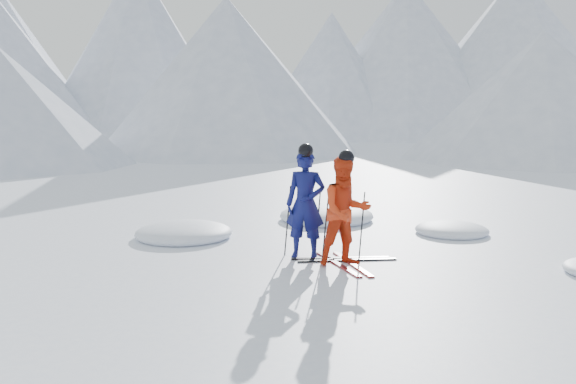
{
  "coord_description": "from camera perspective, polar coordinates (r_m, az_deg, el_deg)",
  "views": [
    {
      "loc": [
        -2.8,
        -10.25,
        2.57
      ],
      "look_at": [
        -2.1,
        0.5,
        1.1
      ],
      "focal_mm": 38.0,
      "sensor_mm": 36.0,
      "label": 1
    }
  ],
  "objects": [
    {
      "name": "skier_blue",
      "position": [
        10.52,
        1.65,
        -1.14
      ],
      "size": [
        0.79,
        0.64,
        1.88
      ],
      "primitive_type": "imported",
      "rotation": [
        0.0,
        0.0,
        -0.32
      ],
      "color": "#0D1253",
      "rests_on": "ground"
    },
    {
      "name": "skier_red",
      "position": [
        10.05,
        5.42,
        -1.82
      ],
      "size": [
        1.01,
        0.87,
        1.8
      ],
      "primitive_type": "imported",
      "rotation": [
        0.0,
        0.0,
        0.23
      ],
      "color": "red",
      "rests_on": "ground"
    },
    {
      "name": "ski_worn_right",
      "position": [
        10.25,
        6.02,
        -6.7
      ],
      "size": [
        0.42,
        1.69,
        0.03
      ],
      "primitive_type": "cube",
      "rotation": [
        0.0,
        0.0,
        0.2
      ],
      "color": "black",
      "rests_on": "ground"
    },
    {
      "name": "ski_worn_left",
      "position": [
        10.22,
        4.68,
        -6.74
      ],
      "size": [
        0.53,
        1.66,
        0.03
      ],
      "primitive_type": "cube",
      "rotation": [
        0.0,
        0.0,
        0.27
      ],
      "color": "black",
      "rests_on": "ground"
    },
    {
      "name": "snow_lumps",
      "position": [
        12.94,
        3.37,
        -3.7
      ],
      "size": [
        8.6,
        6.72,
        0.48
      ],
      "color": "white",
      "rests_on": "ground"
    },
    {
      "name": "pole_blue_left",
      "position": [
        10.7,
        -0.04,
        -2.69
      ],
      "size": [
        0.12,
        0.09,
        1.25
      ],
      "primitive_type": "cylinder",
      "rotation": [
        0.05,
        0.08,
        0.0
      ],
      "color": "black",
      "rests_on": "ground"
    },
    {
      "name": "pole_red_left",
      "position": [
        10.3,
        3.53,
        -3.26
      ],
      "size": [
        0.12,
        0.1,
        1.2
      ],
      "primitive_type": "cylinder",
      "rotation": [
        0.06,
        0.08,
        0.0
      ],
      "color": "black",
      "rests_on": "ground"
    },
    {
      "name": "ski_loose_a",
      "position": [
        10.62,
        4.91,
        -6.18
      ],
      "size": [
        1.7,
        0.1,
        0.03
      ],
      "primitive_type": "cube",
      "rotation": [
        0.0,
        0.0,
        1.58
      ],
      "color": "black",
      "rests_on": "ground"
    },
    {
      "name": "pole_blue_right",
      "position": [
        10.84,
        2.83,
        -2.56
      ],
      "size": [
        0.12,
        0.07,
        1.25
      ],
      "primitive_type": "cylinder",
      "rotation": [
        -0.04,
        0.08,
        0.0
      ],
      "color": "black",
      "rests_on": "ground"
    },
    {
      "name": "mountain_range",
      "position": [
        46.53,
        6.99,
        12.83
      ],
      "size": [
        106.15,
        62.94,
        15.53
      ],
      "color": "#B2BCD1",
      "rests_on": "ground"
    },
    {
      "name": "ground",
      "position": [
        10.93,
        11.26,
        -5.98
      ],
      "size": [
        160.0,
        160.0,
        0.0
      ],
      "primitive_type": "plane",
      "color": "white",
      "rests_on": "ground"
    },
    {
      "name": "ski_loose_b",
      "position": [
        10.49,
        5.58,
        -6.36
      ],
      "size": [
        1.7,
        0.16,
        0.03
      ],
      "primitive_type": "cube",
      "rotation": [
        0.0,
        0.0,
        1.61
      ],
      "color": "black",
      "rests_on": "ground"
    },
    {
      "name": "pole_red_right",
      "position": [
        10.3,
        6.91,
        -3.3
      ],
      "size": [
        0.12,
        0.08,
        1.2
      ],
      "primitive_type": "cylinder",
      "rotation": [
        -0.05,
        0.08,
        0.0
      ],
      "color": "black",
      "rests_on": "ground"
    }
  ]
}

